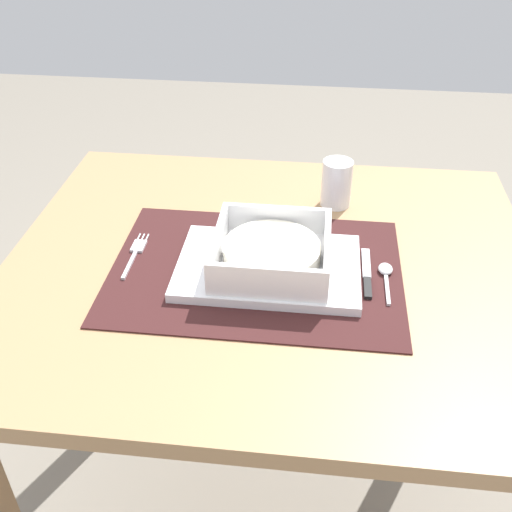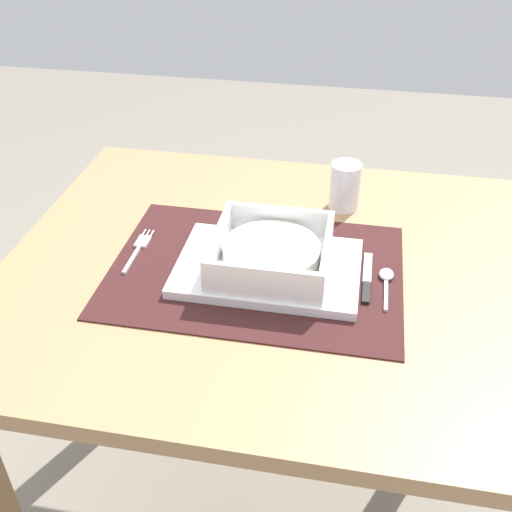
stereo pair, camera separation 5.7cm
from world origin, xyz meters
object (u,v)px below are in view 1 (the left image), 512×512
butter_knife (367,276)px  bread_knife (354,273)px  porridge_bowl (272,253)px  fork (136,252)px  drinking_glass (336,185)px  spoon (386,273)px  dining_table (269,311)px

butter_knife → bread_knife: 0.02m
porridge_bowl → bread_knife: 0.14m
fork → drinking_glass: drinking_glass is taller
bread_knife → drinking_glass: bearing=97.4°
fork → spoon: (0.43, -0.02, 0.00)m
porridge_bowl → spoon: porridge_bowl is taller
butter_knife → bread_knife: same height
dining_table → fork: size_ratio=6.77×
butter_knife → dining_table: bearing=174.9°
spoon → dining_table: bearing=174.5°
porridge_bowl → spoon: bearing=3.7°
porridge_bowl → drinking_glass: drinking_glass is taller
porridge_bowl → drinking_glass: 0.26m
porridge_bowl → fork: porridge_bowl is taller
spoon → butter_knife: (-0.03, -0.01, -0.00)m
dining_table → butter_knife: (0.16, -0.03, 0.12)m
spoon → drinking_glass: drinking_glass is taller
drinking_glass → porridge_bowl: bearing=-113.2°
spoon → bread_knife: (-0.05, -0.00, -0.00)m
porridge_bowl → bread_knife: (0.14, 0.01, -0.03)m
fork → butter_knife: bearing=-3.5°
fork → spoon: bearing=-2.1°
butter_knife → drinking_glass: drinking_glass is taller
porridge_bowl → fork: bearing=173.1°
fork → spoon: spoon is taller
butter_knife → bread_knife: (-0.02, 0.01, 0.00)m
fork → drinking_glass: (0.34, 0.21, 0.04)m
butter_knife → drinking_glass: size_ratio=1.47×
bread_knife → dining_table: bearing=170.8°
fork → bread_knife: size_ratio=0.96×
drinking_glass → butter_knife: bearing=-77.2°
dining_table → porridge_bowl: bearing=-80.0°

